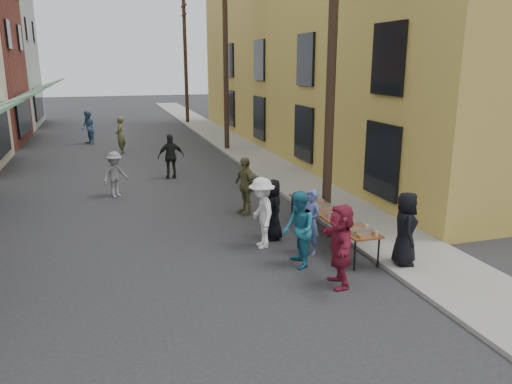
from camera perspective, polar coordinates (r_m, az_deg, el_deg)
ground at (r=10.86m, az=-6.24°, el=-9.49°), size 120.00×120.00×0.00m
sidewalk at (r=26.04m, az=-1.83°, el=5.00°), size 2.20×60.00×0.10m
building_ochre at (r=27.03m, az=11.73°, el=15.61°), size 10.00×28.00×10.00m
utility_pole_near at (r=14.13m, az=8.65°, el=14.81°), size 0.26×0.26×9.00m
utility_pole_mid at (r=25.49m, az=-3.48°, el=14.83°), size 0.26×0.26×9.00m
utility_pole_far at (r=37.25m, az=-8.06°, el=14.67°), size 0.26×0.26×9.00m
serving_table at (r=12.70m, az=8.46°, el=-2.51°), size 0.70×4.00×0.75m
catering_tray_sausage at (r=11.29m, az=12.08°, el=-4.48°), size 0.50×0.33×0.08m
catering_tray_foil_b at (r=11.83m, az=10.56°, el=-3.51°), size 0.50×0.33×0.08m
catering_tray_buns at (r=12.42m, az=9.07°, el=-2.56°), size 0.50×0.33×0.08m
catering_tray_foil_d at (r=13.02m, az=7.72°, el=-1.69°), size 0.50×0.33×0.08m
catering_tray_buns_end at (r=13.63m, az=6.49°, el=-0.90°), size 0.50×0.33×0.08m
condiment_jar_a at (r=10.94m, az=11.83°, el=-5.09°), size 0.07×0.07×0.08m
condiment_jar_b at (r=11.02m, az=11.58°, el=-4.93°), size 0.07×0.07×0.08m
condiment_jar_c at (r=11.10m, az=11.33°, el=-4.76°), size 0.07×0.07×0.08m
cup_stack at (r=11.17m, az=13.61°, el=-4.66°), size 0.08×0.08×0.12m
guest_front_a at (r=12.70m, az=1.89°, el=-1.99°), size 0.59×0.83×1.58m
guest_front_b at (r=11.80m, az=6.28°, el=-3.42°), size 0.54×0.66×1.56m
guest_front_c at (r=11.02m, az=4.87°, el=-4.31°), size 0.73×0.89×1.71m
guest_front_d at (r=12.11m, az=0.65°, el=-2.39°), size 0.72×1.17×1.75m
guest_front_e at (r=14.79m, az=-1.25°, el=0.74°), size 0.68×1.09×1.73m
guest_queue_back at (r=10.20m, az=9.62°, el=-6.02°), size 0.83×1.67×1.72m
server at (r=11.35m, az=16.71°, el=-4.02°), size 0.79×0.94×1.63m
passerby_left at (r=17.37m, az=-15.81°, el=1.96°), size 1.13×1.06×1.54m
passerby_mid at (r=19.62m, az=-9.69°, el=4.03°), size 1.04×0.47×1.74m
passerby_right at (r=25.52m, az=-15.24°, el=6.27°), size 0.55×0.74×1.84m
passerby_far at (r=29.03m, az=-18.61°, el=6.99°), size 1.01×1.11×1.84m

